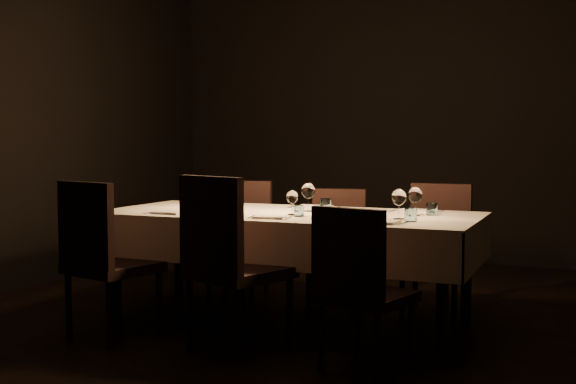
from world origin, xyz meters
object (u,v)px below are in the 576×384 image
at_px(chair_far_left, 241,232).
at_px(chair_near_left, 102,254).
at_px(chair_far_center, 337,239).
at_px(dining_table, 288,224).
at_px(chair_far_right, 437,242).
at_px(chair_near_right, 358,282).
at_px(chair_near_center, 228,257).

bearing_deg(chair_far_left, chair_near_left, -103.09).
distance_m(chair_far_left, chair_far_center, 0.81).
bearing_deg(chair_far_left, dining_table, -52.62).
bearing_deg(chair_near_left, dining_table, -124.08).
bearing_deg(chair_far_right, dining_table, -136.94).
height_order(dining_table, chair_far_left, chair_far_left).
height_order(chair_near_left, chair_far_center, chair_near_left).
relative_size(chair_far_left, chair_far_center, 1.05).
bearing_deg(chair_far_left, chair_near_right, -53.59).
relative_size(dining_table, chair_near_right, 2.81).
relative_size(dining_table, chair_far_center, 2.90).
distance_m(chair_near_right, chair_far_center, 1.75).
bearing_deg(dining_table, chair_near_center, -94.15).
bearing_deg(chair_near_left, chair_far_center, -107.71).
distance_m(chair_near_center, chair_far_right, 1.77).
xyz_separation_m(chair_near_right, chair_far_right, (0.10, 1.60, 0.01)).
xyz_separation_m(dining_table, chair_far_right, (0.85, 0.76, -0.17)).
height_order(dining_table, chair_near_center, chair_near_center).
bearing_deg(chair_near_left, chair_far_right, -124.16).
relative_size(chair_near_left, chair_near_center, 0.95).
relative_size(dining_table, chair_far_right, 2.71).
bearing_deg(chair_far_center, chair_near_right, -76.40).
distance_m(chair_near_right, chair_far_left, 2.18).
height_order(chair_near_right, chair_far_center, chair_near_right).
distance_m(chair_near_center, chair_near_right, 0.82).
relative_size(chair_near_right, chair_far_left, 0.98).
xyz_separation_m(chair_near_center, chair_far_center, (0.13, 1.54, -0.08)).
xyz_separation_m(dining_table, chair_far_center, (0.08, 0.78, -0.20)).
distance_m(chair_near_center, chair_far_left, 1.66).
relative_size(dining_table, chair_near_left, 2.53).
distance_m(chair_far_center, chair_far_right, 0.78).
height_order(chair_near_left, chair_far_right, chair_near_left).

